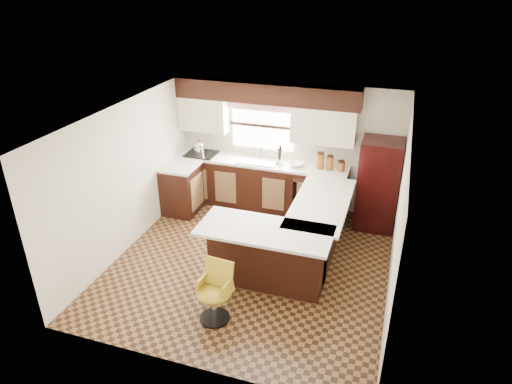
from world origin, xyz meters
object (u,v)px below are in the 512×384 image
(peninsula_long, at_px, (316,228))
(bar_chair, at_px, (214,294))
(peninsula_return, at_px, (268,255))
(refrigerator, at_px, (378,185))

(peninsula_long, bearing_deg, bar_chair, -115.71)
(peninsula_return, distance_m, bar_chair, 1.10)
(peninsula_return, bearing_deg, refrigerator, 58.07)
(refrigerator, height_order, bar_chair, refrigerator)
(peninsula_return, relative_size, refrigerator, 1.02)
(peninsula_long, distance_m, peninsula_return, 1.11)
(peninsula_long, relative_size, peninsula_return, 1.18)
(peninsula_long, distance_m, bar_chair, 2.20)
(peninsula_return, height_order, bar_chair, peninsula_return)
(peninsula_long, bearing_deg, refrigerator, 55.33)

